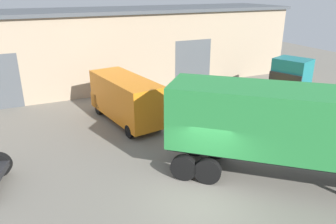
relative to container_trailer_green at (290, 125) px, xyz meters
name	(u,v)px	position (x,y,z in m)	size (l,w,h in m)	color
ground_plane	(203,199)	(-3.67, 0.21, -2.51)	(60.00, 60.00, 0.00)	slate
warehouse_building	(94,48)	(-3.67, 17.29, 0.47)	(33.37, 6.67, 5.94)	tan
container_trailer_green	(290,125)	(0.00, 0.00, 0.00)	(8.92, 8.22, 3.93)	#28843D
flatbed_truck_teal	(284,80)	(7.87, 8.44, -1.23)	(7.82, 4.92, 2.67)	#197075
delivery_van_orange	(125,98)	(-3.93, 8.89, -1.05)	(2.92, 6.07, 2.68)	orange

